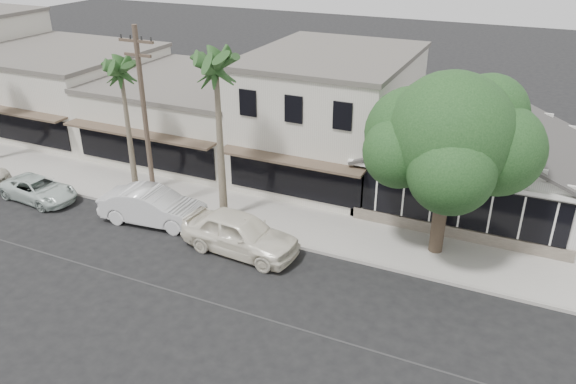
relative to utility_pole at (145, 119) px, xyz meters
The scene contains 13 objects.
ground 11.44m from the utility_pole, 30.02° to the right, with size 140.00×140.00×0.00m, color black.
sidewalk_north 5.06m from the utility_pole, 57.17° to the left, with size 90.00×3.50×0.15m, color #9E9991.
corner_shop 15.93m from the utility_pole, 27.45° to the left, with size 10.40×8.60×5.10m.
row_building_near 10.36m from the utility_pole, 54.14° to the left, with size 8.00×10.00×6.50m, color beige.
row_building_midnear 9.23m from the utility_pole, 109.87° to the left, with size 10.00×10.00×4.20m, color beige.
row_building_midfar 16.01m from the utility_pole, 148.42° to the left, with size 11.00×10.00×5.00m, color beige.
utility_pole is the anchor object (origin of this frame).
car_0 7.01m from the utility_pole, 15.00° to the right, with size 2.12×5.26×1.79m, color white.
car_1 4.11m from the utility_pole, 55.79° to the right, with size 1.77×5.09×1.68m, color white.
car_2 7.61m from the utility_pole, 166.95° to the right, with size 1.96×4.24×1.18m, color silver.
shade_tree 13.47m from the utility_pole, ahead, with size 7.16×6.47×7.94m.
palm_east 4.44m from the utility_pole, 10.28° to the left, with size 2.85×2.85×8.62m.
palm_mid 2.85m from the utility_pole, 151.90° to the left, with size 2.58×2.58×7.57m.
Camera 1 is at (7.19, -14.43, 12.99)m, focal length 35.00 mm.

